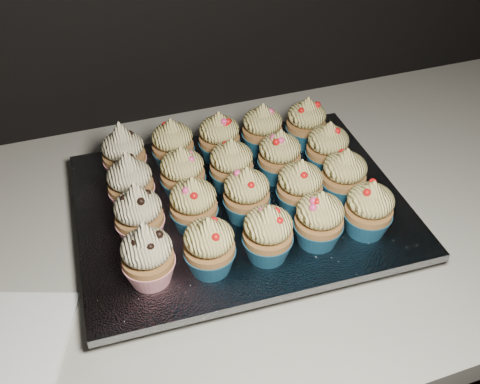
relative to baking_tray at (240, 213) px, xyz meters
The scene contains 23 objects.
worktop 0.18m from the baking_tray, behind, with size 2.44×0.64×0.04m, color beige.
baking_tray is the anchor object (origin of this frame).
foil_lining 0.02m from the baking_tray, ahead, with size 0.45×0.35×0.01m, color silver.
cupcake_0 0.19m from the baking_tray, 146.21° to the right, with size 0.06×0.06×0.10m.
cupcake_1 0.14m from the baking_tray, 125.38° to the right, with size 0.06×0.06×0.08m.
cupcake_2 0.13m from the baking_tray, 91.13° to the right, with size 0.06×0.06×0.08m.
cupcake_3 0.14m from the baking_tray, 57.85° to the right, with size 0.06×0.06×0.08m.
cupcake_4 0.19m from the baking_tray, 39.07° to the right, with size 0.06×0.06×0.08m.
cupcake_5 0.16m from the baking_tray, 169.57° to the right, with size 0.06×0.06×0.10m.
cupcake_6 0.10m from the baking_tray, 158.25° to the right, with size 0.06×0.06×0.08m.
cupcake_7 0.07m from the baking_tray, 93.80° to the right, with size 0.06×0.06×0.08m.
cupcake_8 0.10m from the baking_tray, 30.10° to the right, with size 0.06×0.06×0.08m.
cupcake_9 0.16m from the baking_tray, 15.75° to the right, with size 0.06×0.06×0.08m.
cupcake_10 0.16m from the baking_tray, 164.48° to the left, with size 0.06×0.06×0.10m.
cupcake_11 0.10m from the baking_tray, 151.05° to the left, with size 0.06×0.06×0.08m.
cupcake_12 0.07m from the baking_tray, 91.51° to the left, with size 0.06×0.06×0.08m.
cupcake_13 0.10m from the baking_tray, 23.92° to the left, with size 0.06×0.06×0.08m.
cupcake_14 0.16m from the baking_tray, 10.65° to the left, with size 0.06×0.06×0.08m.
cupcake_15 0.19m from the baking_tray, 141.71° to the left, with size 0.06×0.06×0.10m.
cupcake_16 0.14m from the baking_tray, 121.51° to the left, with size 0.06×0.06×0.08m.
cupcake_17 0.12m from the baking_tray, 88.07° to the left, with size 0.06×0.06×0.08m.
cupcake_18 0.14m from the baking_tray, 55.24° to the left, with size 0.06×0.06×0.08m.
cupcake_19 0.19m from the baking_tray, 34.61° to the left, with size 0.06×0.06×0.08m.
Camera 1 is at (-0.01, 1.16, 1.43)m, focal length 40.00 mm.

